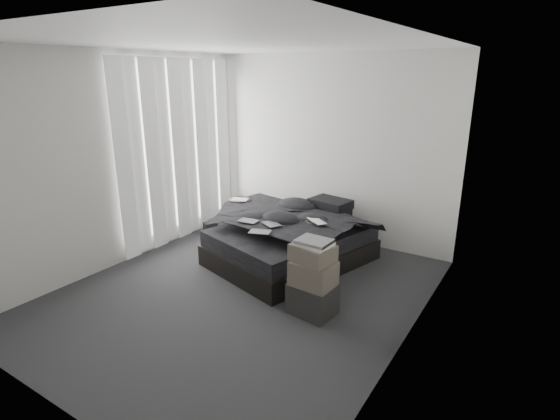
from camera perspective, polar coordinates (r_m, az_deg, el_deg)
The scene contains 25 objects.
floor at distance 4.94m, azimuth -5.08°, elevation -10.71°, with size 3.60×4.20×0.01m, color #2B2B2E.
ceiling at distance 4.36m, azimuth -6.06°, elevation 20.95°, with size 3.60×4.20×0.01m, color white.
wall_back at distance 6.23m, azimuth 6.50°, elevation 7.89°, with size 3.60×0.01×2.60m, color silver.
wall_front at distance 3.17m, azimuth -29.49°, elevation -3.85°, with size 3.60×0.01×2.60m, color silver.
wall_left at distance 5.74m, azimuth -19.94°, elevation 6.13°, with size 0.01×4.20×2.60m, color silver.
wall_right at distance 3.69m, azimuth 17.16°, elevation 0.45°, with size 0.01×4.20×2.60m, color silver.
window_left at distance 6.30m, azimuth -13.42°, elevation 8.09°, with size 0.02×2.00×2.30m, color white.
curtain_left at distance 6.27m, azimuth -13.05°, elevation 7.43°, with size 0.06×2.12×2.48m, color white.
bed at distance 5.63m, azimuth 1.41°, elevation -5.51°, with size 1.42×1.88×0.26m, color black.
mattress at distance 5.55m, azimuth 1.43°, elevation -3.35°, with size 1.37×1.82×0.20m, color black.
duvet at distance 5.45m, azimuth 1.09°, elevation -1.40°, with size 1.38×1.60×0.22m, color black.
pillow_lower at distance 6.02m, azimuth 6.21°, elevation -0.11°, with size 0.56×0.38×0.13m, color black.
pillow_upper at distance 5.93m, azimuth 6.59°, elevation 0.85°, with size 0.53×0.36×0.12m, color black.
laptop at distance 5.24m, azimuth 4.41°, elevation -0.85°, with size 0.30×0.19×0.02m, color silver.
comic_a at distance 5.30m, azimuth -4.19°, elevation -0.72°, with size 0.24×0.15×0.01m, color black.
comic_b at distance 5.18m, azimuth -1.15°, elevation -1.05°, with size 0.24×0.15×0.01m, color black.
comic_c at distance 4.92m, azimuth -2.66°, elevation -1.99°, with size 0.24×0.15×0.01m, color black.
side_stand at distance 6.34m, azimuth -5.26°, elevation -1.25°, with size 0.32×0.32×0.60m, color black.
papers at distance 6.24m, azimuth -5.30°, elevation 1.37°, with size 0.23×0.17×0.01m, color white.
floor_books at distance 6.79m, azimuth -9.08°, elevation -2.20°, with size 0.13×0.19×0.13m, color black.
box_lower at distance 4.49m, azimuth 4.26°, elevation -11.47°, with size 0.44×0.34×0.32m, color black.
box_mid at distance 4.35m, azimuth 4.37°, elevation -8.28°, with size 0.41×0.32×0.25m, color #554D43.
box_upper at distance 4.28m, azimuth 4.30°, elevation -5.65°, with size 0.39×0.31×0.17m, color #554D43.
art_book_white at distance 4.23m, azimuth 4.44°, elevation -4.42°, with size 0.33×0.27×0.03m, color silver.
art_book_snake at distance 4.21m, azimuth 4.48°, elevation -4.08°, with size 0.32×0.26×0.03m, color silver.
Camera 1 is at (2.69, -3.42, 2.33)m, focal length 28.00 mm.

